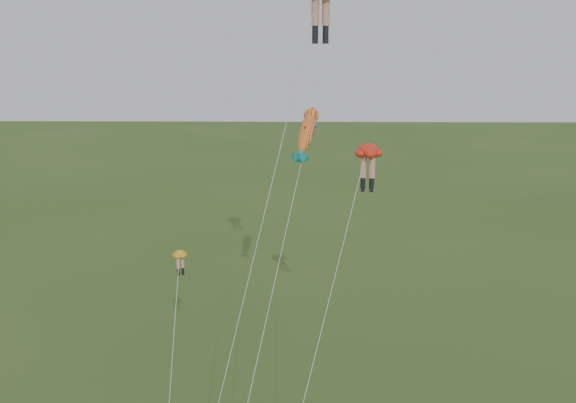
{
  "coord_description": "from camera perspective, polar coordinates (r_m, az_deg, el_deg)",
  "views": [
    {
      "loc": [
        2.46,
        -25.4,
        19.14
      ],
      "look_at": [
        1.83,
        6.0,
        11.69
      ],
      "focal_mm": 40.0,
      "sensor_mm": 36.0,
      "label": 1
    }
  ],
  "objects": [
    {
      "name": "legs_kite_red_mid",
      "position": [
        33.04,
        7.03,
        3.82
      ],
      "size": [
        5.4,
        10.41,
        14.49
      ],
      "rotation": [
        0.0,
        0.0,
        -0.17
      ],
      "color": "red",
      "rests_on": "ground"
    },
    {
      "name": "legs_kite_yellow",
      "position": [
        32.43,
        -9.7,
        -6.5
      ],
      "size": [
        1.18,
        9.8,
        9.31
      ],
      "rotation": [
        0.0,
        0.0,
        0.49
      ],
      "color": "gold",
      "rests_on": "ground"
    },
    {
      "name": "fish_kite",
      "position": [
        35.62,
        1.7,
        6.21
      ],
      "size": [
        4.57,
        14.43,
        16.28
      ],
      "rotation": [
        0.78,
        0.0,
        -0.31
      ],
      "color": "gold",
      "rests_on": "ground"
    }
  ]
}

